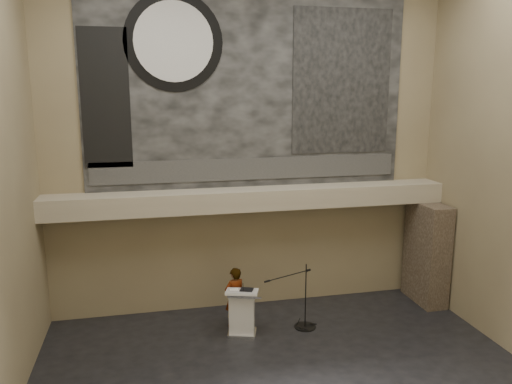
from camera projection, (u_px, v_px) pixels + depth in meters
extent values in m
cube|color=#7B6B4E|center=(249.00, 145.00, 12.51)|extent=(10.00, 0.02, 8.50)
cube|color=#7B6B4E|center=(416.00, 231.00, 4.86)|extent=(10.00, 0.02, 8.50)
cube|color=#9E927A|center=(253.00, 199.00, 12.39)|extent=(10.00, 0.80, 0.50)
cylinder|color=#B2893D|center=(188.00, 213.00, 12.06)|extent=(0.04, 0.04, 0.06)
cylinder|color=#B2893D|center=(325.00, 206.00, 12.80)|extent=(0.04, 0.04, 0.06)
cube|color=black|center=(249.00, 86.00, 12.19)|extent=(8.00, 0.05, 5.00)
cube|color=#2F2F2F|center=(250.00, 169.00, 12.57)|extent=(7.76, 0.02, 0.55)
cylinder|color=black|center=(174.00, 42.00, 11.57)|extent=(2.30, 0.02, 2.30)
cylinder|color=silver|center=(174.00, 42.00, 11.55)|extent=(1.84, 0.02, 1.84)
cube|color=black|center=(342.00, 82.00, 12.65)|extent=(2.60, 0.02, 3.60)
cube|color=black|center=(105.00, 99.00, 11.49)|extent=(1.10, 0.02, 3.20)
cube|color=#3D3025|center=(427.00, 253.00, 13.27)|extent=(0.60, 1.40, 2.70)
cube|color=silver|center=(242.00, 333.00, 11.64)|extent=(0.77, 0.66, 0.08)
cube|color=silver|center=(242.00, 312.00, 11.53)|extent=(0.66, 0.54, 0.96)
cube|color=silver|center=(242.00, 292.00, 11.41)|extent=(0.85, 0.71, 0.13)
cube|color=black|center=(247.00, 290.00, 11.40)|extent=(0.35, 0.33, 0.04)
cube|color=white|center=(234.00, 291.00, 11.39)|extent=(0.22, 0.29, 0.00)
imported|color=silver|center=(235.00, 297.00, 11.92)|extent=(0.63, 0.51, 1.48)
cylinder|color=black|center=(305.00, 327.00, 12.00)|extent=(0.52, 0.52, 0.02)
cylinder|color=black|center=(306.00, 296.00, 11.84)|extent=(0.03, 0.03, 1.60)
cylinder|color=black|center=(287.00, 276.00, 11.39)|extent=(1.18, 0.51, 0.02)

